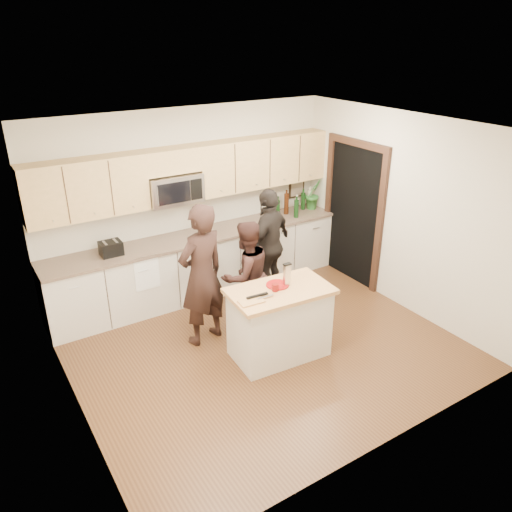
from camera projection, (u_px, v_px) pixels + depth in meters
floor at (263, 345)px, 6.31m from camera, size 4.50×4.50×0.00m
room_shell at (264, 217)px, 5.59m from camera, size 4.52×4.02×2.71m
back_cabinetry at (201, 264)px, 7.41m from camera, size 4.50×0.66×0.94m
upper_cabinetry at (194, 171)px, 6.97m from camera, size 4.50×0.33×0.75m
microwave at (174, 189)px, 6.86m from camera, size 0.76×0.41×0.40m
doorway at (354, 208)px, 7.61m from camera, size 0.06×1.25×2.20m
framed_picture at (297, 186)px, 8.26m from camera, size 0.30×0.03×0.38m
dish_towel at (143, 263)px, 6.67m from camera, size 0.34×0.60×0.48m
island at (279, 322)px, 5.96m from camera, size 1.25×0.79×0.90m
red_plate at (277, 285)px, 5.86m from camera, size 0.27×0.27×0.02m
box_grater at (287, 274)px, 5.80m from camera, size 0.09×0.05×0.27m
drink_glass at (275, 287)px, 5.72m from camera, size 0.08×0.08×0.09m
cutting_board at (251, 302)px, 5.50m from camera, size 0.29×0.18×0.02m
tongs at (257, 296)px, 5.58m from camera, size 0.27×0.05×0.02m
knife at (265, 297)px, 5.57m from camera, size 0.20×0.04×0.01m
toaster at (111, 248)px, 6.53m from camera, size 0.28×0.23×0.19m
bottle_cluster at (296, 202)px, 8.01m from camera, size 0.83×0.37×0.39m
orchid at (313, 194)px, 8.16m from camera, size 0.30×0.25×0.51m
woman_left at (202, 275)px, 6.07m from camera, size 0.75×0.58×1.83m
woman_center at (246, 276)px, 6.44m from camera, size 0.77×0.62×1.49m
woman_right at (269, 245)px, 7.14m from camera, size 1.05×0.80×1.67m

